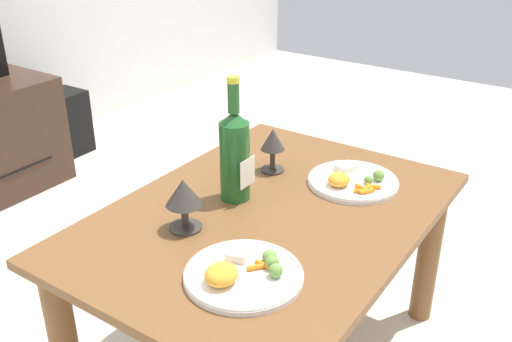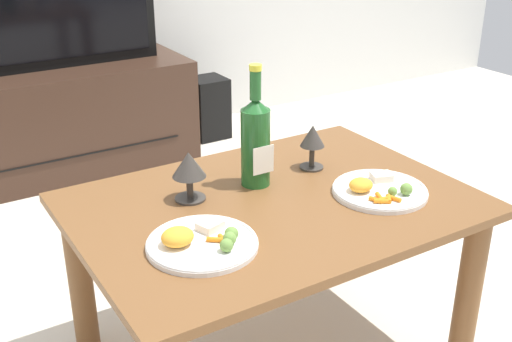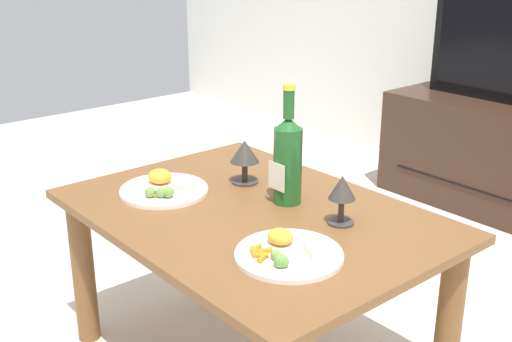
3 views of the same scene
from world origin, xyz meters
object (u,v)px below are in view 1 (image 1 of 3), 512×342
floor_speaker (67,122)px  goblet_left (184,195)px  dinner_plate_right (353,180)px  wine_bottle (235,152)px  dinner_plate_left (243,273)px  dining_table (268,243)px  goblet_right (273,142)px

floor_speaker → goblet_left: (-0.88, -1.60, 0.44)m
dinner_plate_right → wine_bottle: bearing=137.6°
dinner_plate_left → dinner_plate_right: size_ratio=1.01×
dining_table → wine_bottle: 0.26m
dinner_plate_left → goblet_right: bearing=25.9°
dining_table → dinner_plate_left: bearing=-157.5°
dining_table → dinner_plate_right: 0.31m
wine_bottle → goblet_right: wine_bottle is taller
goblet_left → goblet_right: goblet_left is taller
goblet_left → goblet_right: size_ratio=1.01×
wine_bottle → goblet_right: 0.20m
floor_speaker → dining_table: bearing=-112.5°
wine_bottle → dinner_plate_right: bearing=-42.4°
floor_speaker → dinner_plate_right: dinner_plate_right is taller
wine_bottle → goblet_left: wine_bottle is taller
dining_table → dinner_plate_left: dinner_plate_left is taller
floor_speaker → dinner_plate_left: (-0.97, -1.84, 0.36)m
goblet_left → goblet_right: (0.40, 0.00, -0.00)m
goblet_left → dinner_plate_right: 0.52m
floor_speaker → dinner_plate_right: size_ratio=1.30×
dinner_plate_right → dining_table: bearing=156.9°
floor_speaker → wine_bottle: 1.81m
wine_bottle → floor_speaker: bearing=67.0°
goblet_right → dinner_plate_left: (-0.49, -0.24, -0.08)m
goblet_right → floor_speaker: bearing=73.3°
goblet_left → dinner_plate_left: size_ratio=0.52×
floor_speaker → wine_bottle: (-0.68, -1.61, 0.48)m
wine_bottle → goblet_left: bearing=177.7°
floor_speaker → goblet_left: bearing=-119.4°
dinner_plate_right → dinner_plate_left: bearing=179.8°
goblet_right → dinner_plate_left: bearing=-154.1°
dining_table → goblet_left: 0.29m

